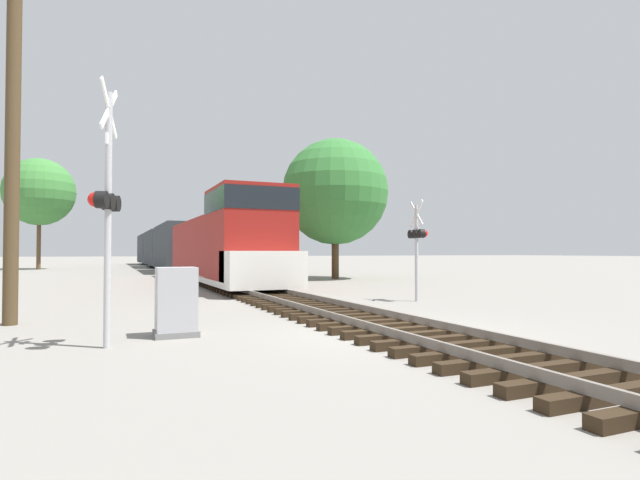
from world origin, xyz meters
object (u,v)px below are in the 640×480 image
tree_far_right (335,192)px  tree_mid_background (265,209)px  relay_cabinet (176,302)px  crossing_signal_far (417,239)px  freight_train (172,248)px  utility_pole (13,124)px  tree_deep_background (39,192)px  crossing_signal_near (106,203)px

tree_far_right → tree_mid_background: bearing=94.9°
relay_cabinet → crossing_signal_far: bearing=25.6°
crossing_signal_far → tree_far_right: size_ratio=0.39×
freight_train → tree_mid_background: 10.26m
crossing_signal_far → utility_pole: 12.27m
crossing_signal_far → tree_mid_background: (2.40, 26.01, 3.17)m
crossing_signal_far → tree_deep_background: size_ratio=0.32×
freight_train → tree_far_right: size_ratio=6.81×
crossing_signal_far → utility_pole: (-11.96, -1.02, 2.54)m
utility_pole → tree_mid_background: 30.61m
tree_deep_background → relay_cabinet: bearing=-80.6°
tree_mid_background → freight_train: bearing=134.4°
relay_cabinet → tree_deep_background: 46.24m
freight_train → tree_mid_background: size_ratio=7.92×
crossing_signal_near → crossing_signal_far: size_ratio=1.35×
tree_far_right → relay_cabinet: bearing=-123.4°
freight_train → tree_deep_background: size_ratio=5.56×
tree_far_right → tree_mid_background: size_ratio=1.16×
freight_train → tree_deep_background: tree_deep_background is taller
tree_far_right → crossing_signal_near: bearing=-125.0°
utility_pole → tree_deep_background: size_ratio=0.85×
crossing_signal_near → tree_mid_background: size_ratio=0.62×
crossing_signal_near → tree_deep_background: tree_deep_background is taller
relay_cabinet → tree_mid_background: (11.00, 30.14, 4.66)m
relay_cabinet → tree_deep_background: bearing=99.4°
tree_deep_background → crossing_signal_far: bearing=-68.6°
relay_cabinet → tree_mid_background: tree_mid_background is taller
tree_far_right → tree_deep_background: 33.24m
crossing_signal_far → tree_deep_background: bearing=27.1°
freight_train → crossing_signal_near: size_ratio=12.79×
crossing_signal_far → tree_mid_background: tree_mid_background is taller
utility_pole → tree_mid_background: bearing=62.0°
tree_mid_background → tree_deep_background: size_ratio=0.70×
tree_mid_background → tree_deep_background: 23.86m
crossing_signal_near → tree_far_right: bearing=162.0°
crossing_signal_near → utility_pole: 4.89m
relay_cabinet → tree_mid_background: bearing=69.9°
freight_train → tree_far_right: 20.69m
relay_cabinet → freight_train: bearing=83.5°
tree_mid_background → tree_deep_background: (-18.44, 14.98, 2.23)m
crossing_signal_near → relay_cabinet: (1.31, 0.78, -1.88)m
freight_train → utility_pole: size_ratio=6.56×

